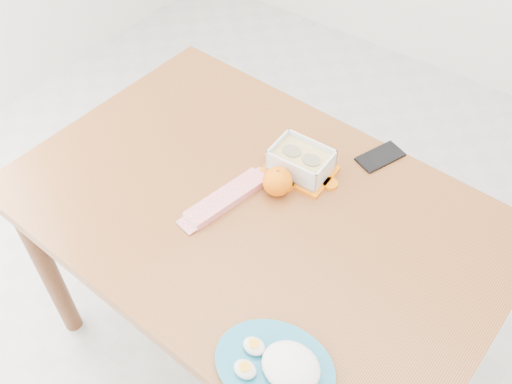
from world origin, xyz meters
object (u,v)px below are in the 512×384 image
Objects in this scene: food_container at (301,161)px; rice_plate at (280,365)px; smartphone at (380,157)px; dining_table at (256,230)px; orange_fruit at (277,181)px.

rice_plate is (0.27, -0.50, -0.01)m from food_container.
rice_plate reaches higher than smartphone.
rice_plate is at bearing -58.13° from smartphone.
smartphone is at bearing 47.13° from food_container.
dining_table is at bearing -98.25° from food_container.
smartphone is (0.16, 0.27, -0.04)m from orange_fruit.
orange_fruit reaches higher than food_container.
orange_fruit reaches higher than rice_plate.
dining_table is 0.15m from orange_fruit.
orange_fruit is at bearing 84.18° from dining_table.
rice_plate is 2.19× the size of smartphone.
food_container is 2.28× the size of orange_fruit.
rice_plate reaches higher than dining_table.
orange_fruit reaches higher than dining_table.
food_container is 0.10m from orange_fruit.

